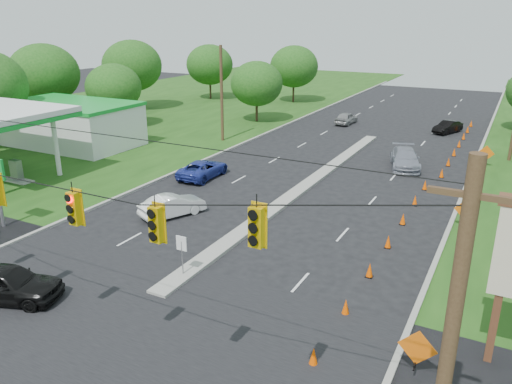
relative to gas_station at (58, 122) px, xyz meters
The scene contains 39 objects.
ground 31.23m from the gas_station, 40.57° to the right, with size 160.00×160.00×0.00m, color black.
grass_left 6.87m from the gas_station, behind, with size 40.00×160.00×0.06m, color #1E4714.
cross_street 31.23m from the gas_station, 40.57° to the right, with size 160.00×14.00×0.02m, color black.
curb_left 16.89m from the gas_station, 35.78° to the left, with size 0.25×110.00×0.16m, color gray.
curb_right 35.22m from the gas_station, 16.13° to the left, with size 0.25×110.00×0.16m, color gray.
median 23.79m from the gas_station, ahead, with size 1.00×34.00×0.18m, color gray.
median_sign 27.62m from the gas_station, 31.07° to the right, with size 0.55×0.06×2.05m.
signal_span 31.83m from the gas_station, 42.00° to the right, with size 25.60×0.32×9.00m.
utility_pole_far_left 14.93m from the gas_station, 41.21° to the left, with size 0.28×0.28×9.00m, color #422D1C.
gas_station is the anchor object (origin of this frame).
cone_0 35.76m from the gas_station, 28.89° to the right, with size 0.32×0.32×0.70m, color #FF5200.
cone_1 34.21m from the gas_station, 23.74° to the right, with size 0.32×0.32×0.70m, color #FF5200.
cone_2 32.96m from the gas_station, 18.15° to the right, with size 0.32×0.32×0.70m, color #FF5200.
cone_3 32.04m from the gas_station, 12.18° to the right, with size 0.32×0.32×0.70m, color #FF5200.
cone_4 31.49m from the gas_station, ahead, with size 0.32×0.32×0.70m, color #FF5200.
cone_5 31.33m from the gas_station, ahead, with size 0.32×0.32×0.70m, color #FF5200.
cone_6 31.55m from the gas_station, ahead, with size 0.32×0.32×0.70m, color #FF5200.
cone_7 32.74m from the gas_station, 12.84° to the left, with size 0.32×0.32×0.70m, color #FF5200.
cone_8 33.69m from the gas_station, 18.66° to the left, with size 0.32×0.32×0.70m, color #FF5200.
cone_9 34.96m from the gas_station, 24.12° to the left, with size 0.32×0.32×0.70m, color #FF5200.
cone_10 36.53m from the gas_station, 29.14° to the left, with size 0.32×0.32×0.70m, color #FF5200.
cone_11 38.35m from the gas_station, 33.72° to the left, with size 0.32×0.32×0.70m, color #FF5200.
cone_12 40.40m from the gas_station, 37.86° to the left, with size 0.32×0.32×0.70m, color #FF5200.
cone_13 42.63m from the gas_station, 41.58° to the left, with size 0.32×0.32×0.70m, color #FF5200.
work_sign_0 38.11m from the gas_station, 25.25° to the right, with size 1.27×0.58×1.37m.
work_sign_1 34.54m from the gas_station, ahead, with size 1.27×0.58×1.37m.
work_sign_2 36.42m from the gas_station, 18.85° to the left, with size 1.27×0.58×1.37m.
tree_2 10.19m from the gas_station, 103.60° to the left, with size 5.88×5.88×6.86m.
tree_3 21.66m from the gas_station, 112.93° to the left, with size 7.56×7.56×8.82m.
tree_4 32.14m from the gas_station, 97.82° to the left, with size 6.72×6.72×7.84m.
tree_5 22.05m from the gas_station, 63.99° to the left, with size 5.88×5.88×6.86m.
tree_6 35.67m from the gas_station, 77.60° to the left, with size 6.72×6.72×7.84m.
tree_14 13.29m from the gas_station, 143.18° to the left, with size 7.56×7.56×8.82m.
black_sedan 26.62m from the gas_station, 46.65° to the right, with size 1.88×4.67×1.59m, color black.
white_sedan 20.53m from the gas_station, 24.08° to the right, with size 1.40×4.03×1.33m, color white.
blue_pickup 16.14m from the gas_station, ahead, with size 2.19×4.74×1.32m, color #253395.
silver_car_far 30.13m from the gas_station, 16.74° to the left, with size 2.10×5.16×1.50m, color gray.
silver_car_oncoming 30.24m from the gas_station, 50.53° to the left, with size 1.59×3.96×1.35m, color gray.
dark_car_receding 38.24m from the gas_station, 38.24° to the left, with size 1.34×3.85×1.27m, color black.
Camera 1 is at (12.50, -10.53, 11.29)m, focal length 35.00 mm.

